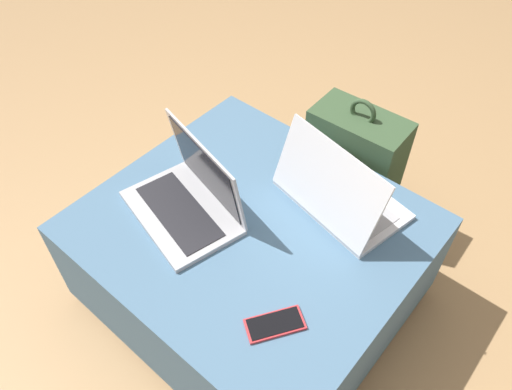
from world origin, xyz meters
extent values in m
plane|color=tan|center=(0.00, 0.00, 0.00)|extent=(14.00, 14.00, 0.00)
cube|color=#2A3D4E|center=(0.00, 0.00, 0.03)|extent=(0.89, 0.80, 0.05)
cube|color=slate|center=(0.00, 0.00, 0.23)|extent=(0.93, 0.84, 0.35)
cube|color=#B7B7BC|center=(-0.18, -0.11, 0.41)|extent=(0.40, 0.31, 0.02)
cube|color=#232328|center=(-0.18, -0.12, 0.42)|extent=(0.33, 0.20, 0.00)
cube|color=#B7B7BC|center=(-0.16, -0.01, 0.53)|extent=(0.35, 0.12, 0.23)
cube|color=black|center=(-0.16, -0.02, 0.53)|extent=(0.31, 0.11, 0.20)
cube|color=silver|center=(0.15, 0.24, 0.41)|extent=(0.41, 0.30, 0.02)
cube|color=#B2B2B7|center=(0.15, 0.25, 0.42)|extent=(0.35, 0.19, 0.00)
cube|color=silver|center=(0.13, 0.17, 0.53)|extent=(0.38, 0.15, 0.23)
cube|color=black|center=(0.14, 0.17, 0.53)|extent=(0.34, 0.13, 0.20)
cube|color=red|center=(0.26, -0.21, 0.40)|extent=(0.14, 0.16, 0.01)
cube|color=black|center=(0.26, -0.21, 0.41)|extent=(0.12, 0.15, 0.00)
cube|color=#385133|center=(0.03, 0.53, 0.24)|extent=(0.33, 0.19, 0.48)
cube|color=#2F452B|center=(0.02, 0.64, 0.15)|extent=(0.26, 0.07, 0.22)
torus|color=#385133|center=(0.03, 0.53, 0.51)|extent=(0.10, 0.02, 0.09)
camera|label=1|loc=(0.61, -0.69, 1.53)|focal=35.00mm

